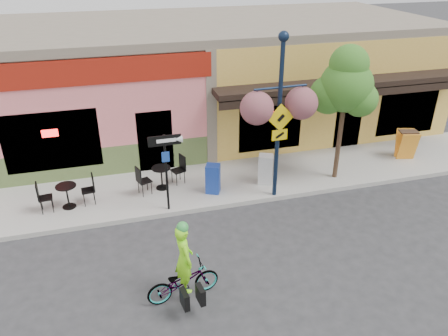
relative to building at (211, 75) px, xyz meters
name	(u,v)px	position (x,y,z in m)	size (l,w,h in m)	color
ground	(272,210)	(0.00, -7.50, -2.25)	(90.00, 90.00, 0.00)	#2D2D30
sidewalk	(251,178)	(0.00, -5.50, -2.17)	(24.00, 3.00, 0.15)	#9E9B93
curb	(265,199)	(0.00, -6.95, -2.17)	(24.00, 0.12, 0.15)	#A8A59E
building	(211,75)	(0.00, 0.00, 0.00)	(18.20, 8.20, 4.50)	#E67176
bicycle	(183,281)	(-3.27, -10.37, -1.81)	(0.59, 1.69, 0.89)	#9A230E
cyclist_rider	(185,267)	(-3.22, -10.37, -1.41)	(0.61, 0.40, 1.68)	#8EFF1A
lamp_post	(279,120)	(0.33, -6.85, 0.43)	(1.61, 0.65, 5.05)	#101D33
one_way_sign	(166,173)	(-3.03, -6.79, -0.89)	(0.92, 0.20, 2.41)	black
cafe_set_left	(67,193)	(-5.91, -5.88, -1.62)	(1.61, 0.80, 0.97)	black
cafe_set_right	(161,175)	(-3.03, -5.49, -1.61)	(1.62, 0.81, 0.97)	black
newspaper_box_blue	(213,179)	(-1.50, -6.17, -1.62)	(0.43, 0.38, 0.95)	#19389A
newspaper_box_grey	(265,169)	(0.32, -6.04, -1.60)	(0.46, 0.42, 0.99)	silver
street_tree	(343,114)	(2.77, -6.28, 0.15)	(1.76, 1.76, 4.51)	#3D7A26
sandwich_board	(408,147)	(5.91, -5.83, -1.56)	(0.64, 0.47, 1.07)	orange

